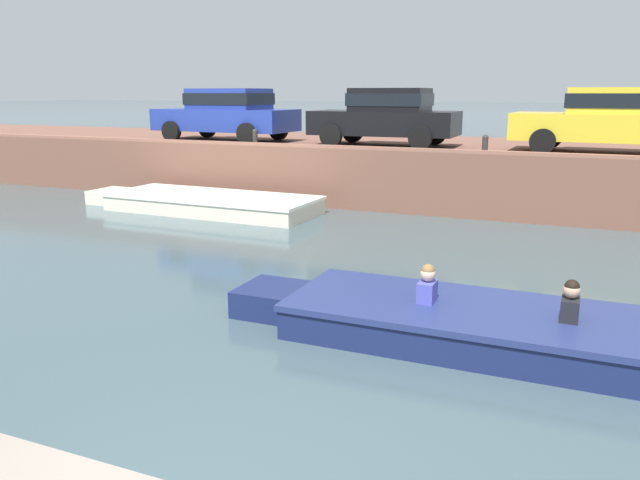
{
  "coord_description": "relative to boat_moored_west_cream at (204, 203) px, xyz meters",
  "views": [
    {
      "loc": [
        2.25,
        -2.45,
        3.01
      ],
      "look_at": [
        -0.68,
        4.44,
        1.23
      ],
      "focal_mm": 35.0,
      "sensor_mm": 36.0,
      "label": 1
    }
  ],
  "objects": [
    {
      "name": "ground_plane",
      "position": [
        6.78,
        -4.75,
        -0.22
      ],
      "size": [
        400.0,
        400.0,
        0.0
      ],
      "primitive_type": "plane",
      "color": "#3D5156"
    },
    {
      "name": "far_quay_wall",
      "position": [
        6.78,
        4.6,
        0.57
      ],
      "size": [
        60.0,
        6.0,
        1.59
      ],
      "primitive_type": "cube",
      "color": "brown",
      "rests_on": "ground"
    },
    {
      "name": "far_wall_coping",
      "position": [
        6.78,
        1.72,
        1.41
      ],
      "size": [
        60.0,
        0.24,
        0.08
      ],
      "primitive_type": "cube",
      "color": "#925F4C",
      "rests_on": "far_quay_wall"
    },
    {
      "name": "boat_moored_west_cream",
      "position": [
        0.0,
        0.0,
        0.0
      ],
      "size": [
        6.63,
        2.26,
        0.45
      ],
      "color": "silver",
      "rests_on": "ground"
    },
    {
      "name": "motorboat_passing",
      "position": [
        7.85,
        -6.17,
        0.01
      ],
      "size": [
        5.9,
        1.83,
        0.94
      ],
      "color": "navy",
      "rests_on": "ground"
    },
    {
      "name": "car_leftmost_blue",
      "position": [
        -1.03,
        2.95,
        2.21
      ],
      "size": [
        4.35,
        2.14,
        1.54
      ],
      "color": "#233893",
      "rests_on": "far_quay_wall"
    },
    {
      "name": "car_left_inner_black",
      "position": [
        3.98,
        2.95,
        2.21
      ],
      "size": [
        3.93,
        1.98,
        1.54
      ],
      "color": "black",
      "rests_on": "far_quay_wall"
    },
    {
      "name": "car_centre_yellow",
      "position": [
        9.53,
        2.95,
        2.21
      ],
      "size": [
        4.44,
        2.07,
        1.54
      ],
      "color": "yellow",
      "rests_on": "far_quay_wall"
    },
    {
      "name": "mooring_bollard_west",
      "position": [
        0.53,
        1.85,
        1.61
      ],
      "size": [
        0.15,
        0.15,
        0.45
      ],
      "color": "#2D2B28",
      "rests_on": "far_quay_wall"
    },
    {
      "name": "mooring_bollard_mid",
      "position": [
        6.79,
        1.85,
        1.61
      ],
      "size": [
        0.15,
        0.15,
        0.45
      ],
      "color": "#2D2B28",
      "rests_on": "far_quay_wall"
    }
  ]
}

